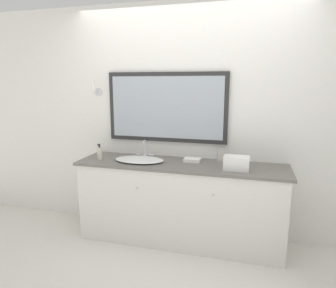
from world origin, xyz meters
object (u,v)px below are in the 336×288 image
Objects in this scene: picture_frame at (221,155)px; sink_basin at (139,159)px; appliance_box at (236,163)px; soap_bottle at (100,153)px.

sink_basin is at bearing -167.11° from picture_frame.
appliance_box is at bearing -56.61° from picture_frame.
picture_frame is at bearing 123.39° from appliance_box.
soap_bottle is 1.20× the size of picture_frame.
appliance_box is 0.32m from picture_frame.
sink_basin reaches higher than picture_frame.
sink_basin is 0.45m from soap_bottle.
sink_basin is 3.04× the size of soap_bottle.
appliance_box is (1.46, -0.01, -0.00)m from soap_bottle.
appliance_box is 1.63× the size of picture_frame.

